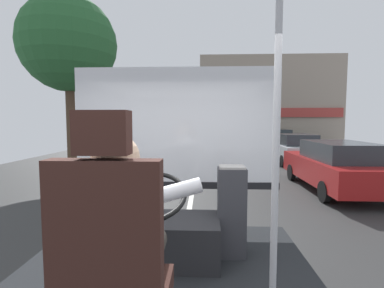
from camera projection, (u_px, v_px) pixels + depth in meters
The scene contains 12 objects.
ground at pixel (196, 174), 10.77m from camera, with size 18.00×44.00×0.06m.
driver_seat at pixel (114, 278), 1.31m from camera, with size 0.48×0.48×1.34m.
bus_driver at pixel (121, 231), 1.41m from camera, with size 0.82×0.60×0.76m.
steering_console at pixel (159, 237), 2.61m from camera, with size 1.10×1.03×0.89m.
handrail_pole at pixel (276, 163), 1.78m from camera, with size 0.04×0.04×2.07m.
fare_box at pixel (231, 211), 2.73m from camera, with size 0.27×0.23×0.87m.
windshield_panel at pixel (177, 142), 3.48m from camera, with size 2.50×0.08×1.48m.
street_tree at pixel (68, 45), 9.70m from camera, with size 3.25×3.25×6.23m.
shop_building at pixel (265, 105), 20.99m from camera, with size 9.57×4.55×6.36m.
parked_car_red at pixel (337, 165), 8.06m from camera, with size 1.82×4.23×1.40m.
parked_car_silver at pixel (294, 148), 13.30m from camera, with size 1.76×4.06×1.38m.
parked_car_green at pixel (273, 141), 17.70m from camera, with size 1.94×4.28×1.48m.
Camera 1 is at (0.34, -1.84, 1.98)m, focal length 26.59 mm.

